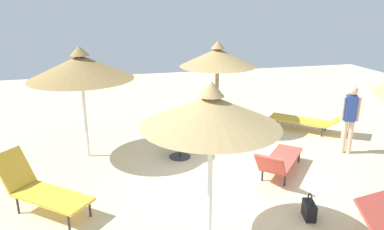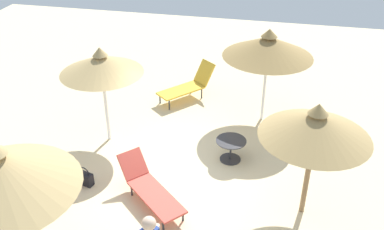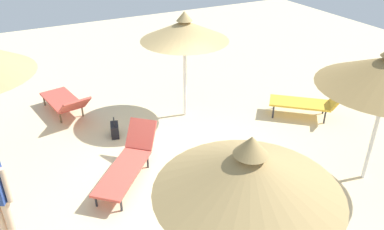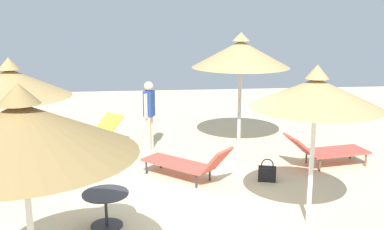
{
  "view_description": "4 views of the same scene",
  "coord_description": "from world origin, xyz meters",
  "px_view_note": "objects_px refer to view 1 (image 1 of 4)",
  "views": [
    {
      "loc": [
        -6.96,
        2.5,
        3.75
      ],
      "look_at": [
        0.58,
        0.64,
        1.28
      ],
      "focal_mm": 34.26,
      "sensor_mm": 36.0,
      "label": 1
    },
    {
      "loc": [
        2.19,
        -7.99,
        6.48
      ],
      "look_at": [
        0.31,
        0.46,
        1.38
      ],
      "focal_mm": 40.27,
      "sensor_mm": 36.0,
      "label": 2
    },
    {
      "loc": [
        5.75,
        -2.83,
        4.77
      ],
      "look_at": [
        0.55,
        -0.15,
        1.57
      ],
      "focal_mm": 36.35,
      "sensor_mm": 36.0,
      "label": 3
    },
    {
      "loc": [
        0.52,
        7.67,
        3.45
      ],
      "look_at": [
        -0.29,
        -0.18,
        1.61
      ],
      "focal_mm": 42.01,
      "sensor_mm": 36.0,
      "label": 4
    }
  ],
  "objects_px": {
    "lounge_chair_front": "(310,120)",
    "handbag": "(309,209)",
    "parasol_umbrella_far_left": "(218,57)",
    "parasol_umbrella_far_right": "(211,111)",
    "lounge_chair_center": "(40,188)",
    "lounge_chair_back": "(279,160)",
    "person_standing_near_left": "(350,116)",
    "side_table_round": "(180,142)",
    "parasol_umbrella_near_right": "(81,67)"
  },
  "relations": [
    {
      "from": "parasol_umbrella_far_left",
      "to": "lounge_chair_back",
      "type": "height_order",
      "value": "parasol_umbrella_far_left"
    },
    {
      "from": "side_table_round",
      "to": "handbag",
      "type": "bearing_deg",
      "value": -151.73
    },
    {
      "from": "lounge_chair_back",
      "to": "person_standing_near_left",
      "type": "bearing_deg",
      "value": -71.2
    },
    {
      "from": "handbag",
      "to": "lounge_chair_front",
      "type": "bearing_deg",
      "value": -30.96
    },
    {
      "from": "parasol_umbrella_far_right",
      "to": "lounge_chair_center",
      "type": "relative_size",
      "value": 1.45
    },
    {
      "from": "parasol_umbrella_far_right",
      "to": "lounge_chair_front",
      "type": "distance_m",
      "value": 6.32
    },
    {
      "from": "lounge_chair_center",
      "to": "person_standing_near_left",
      "type": "bearing_deg",
      "value": -81.96
    },
    {
      "from": "person_standing_near_left",
      "to": "handbag",
      "type": "distance_m",
      "value": 3.53
    },
    {
      "from": "lounge_chair_front",
      "to": "handbag",
      "type": "relative_size",
      "value": 4.32
    },
    {
      "from": "lounge_chair_center",
      "to": "lounge_chair_back",
      "type": "bearing_deg",
      "value": -87.13
    },
    {
      "from": "parasol_umbrella_far_right",
      "to": "parasol_umbrella_near_right",
      "type": "bearing_deg",
      "value": 26.66
    },
    {
      "from": "handbag",
      "to": "person_standing_near_left",
      "type": "bearing_deg",
      "value": -45.78
    },
    {
      "from": "lounge_chair_back",
      "to": "lounge_chair_front",
      "type": "relative_size",
      "value": 0.89
    },
    {
      "from": "parasol_umbrella_far_left",
      "to": "side_table_round",
      "type": "height_order",
      "value": "parasol_umbrella_far_left"
    },
    {
      "from": "parasol_umbrella_near_right",
      "to": "handbag",
      "type": "xyz_separation_m",
      "value": [
        -3.75,
        -3.89,
        -2.07
      ]
    },
    {
      "from": "lounge_chair_center",
      "to": "side_table_round",
      "type": "relative_size",
      "value": 2.41
    },
    {
      "from": "parasol_umbrella_far_left",
      "to": "side_table_round",
      "type": "distance_m",
      "value": 2.9
    },
    {
      "from": "parasol_umbrella_far_right",
      "to": "side_table_round",
      "type": "bearing_deg",
      "value": -3.83
    },
    {
      "from": "parasol_umbrella_near_right",
      "to": "parasol_umbrella_far_left",
      "type": "distance_m",
      "value": 3.87
    },
    {
      "from": "lounge_chair_back",
      "to": "lounge_chair_front",
      "type": "height_order",
      "value": "lounge_chair_back"
    },
    {
      "from": "parasol_umbrella_far_right",
      "to": "handbag",
      "type": "distance_m",
      "value": 2.79
    },
    {
      "from": "parasol_umbrella_far_right",
      "to": "handbag",
      "type": "height_order",
      "value": "parasol_umbrella_far_right"
    },
    {
      "from": "parasol_umbrella_far_left",
      "to": "lounge_chair_back",
      "type": "distance_m",
      "value": 3.75
    },
    {
      "from": "parasol_umbrella_near_right",
      "to": "lounge_chair_center",
      "type": "relative_size",
      "value": 1.5
    },
    {
      "from": "lounge_chair_back",
      "to": "person_standing_near_left",
      "type": "relative_size",
      "value": 1.07
    },
    {
      "from": "parasol_umbrella_near_right",
      "to": "parasol_umbrella_far_right",
      "type": "bearing_deg",
      "value": -153.34
    },
    {
      "from": "lounge_chair_back",
      "to": "person_standing_near_left",
      "type": "distance_m",
      "value": 2.45
    },
    {
      "from": "lounge_chair_front",
      "to": "handbag",
      "type": "bearing_deg",
      "value": 149.04
    },
    {
      "from": "parasol_umbrella_far_right",
      "to": "lounge_chair_front",
      "type": "bearing_deg",
      "value": -45.77
    },
    {
      "from": "handbag",
      "to": "lounge_chair_back",
      "type": "bearing_deg",
      "value": -7.65
    },
    {
      "from": "parasol_umbrella_far_left",
      "to": "handbag",
      "type": "relative_size",
      "value": 5.44
    },
    {
      "from": "lounge_chair_center",
      "to": "parasol_umbrella_near_right",
      "type": "bearing_deg",
      "value": -18.23
    },
    {
      "from": "lounge_chair_center",
      "to": "lounge_chair_back",
      "type": "xyz_separation_m",
      "value": [
        0.24,
        -4.88,
        -0.09
      ]
    },
    {
      "from": "parasol_umbrella_far_left",
      "to": "handbag",
      "type": "height_order",
      "value": "parasol_umbrella_far_left"
    },
    {
      "from": "parasol_umbrella_far_right",
      "to": "parasol_umbrella_far_left",
      "type": "bearing_deg",
      "value": -18.68
    },
    {
      "from": "parasol_umbrella_near_right",
      "to": "person_standing_near_left",
      "type": "xyz_separation_m",
      "value": [
        -1.36,
        -6.34,
        -1.25
      ]
    },
    {
      "from": "parasol_umbrella_near_right",
      "to": "side_table_round",
      "type": "xyz_separation_m",
      "value": [
        -0.61,
        -2.2,
        -1.84
      ]
    },
    {
      "from": "lounge_chair_front",
      "to": "person_standing_near_left",
      "type": "height_order",
      "value": "person_standing_near_left"
    },
    {
      "from": "parasol_umbrella_near_right",
      "to": "lounge_chair_center",
      "type": "bearing_deg",
      "value": 161.77
    },
    {
      "from": "lounge_chair_front",
      "to": "parasol_umbrella_near_right",
      "type": "bearing_deg",
      "value": 92.57
    },
    {
      "from": "parasol_umbrella_far_left",
      "to": "lounge_chair_center",
      "type": "xyz_separation_m",
      "value": [
        -3.52,
        4.47,
        -1.69
      ]
    },
    {
      "from": "lounge_chair_center",
      "to": "handbag",
      "type": "height_order",
      "value": "lounge_chair_center"
    },
    {
      "from": "lounge_chair_center",
      "to": "lounge_chair_front",
      "type": "xyz_separation_m",
      "value": [
        2.65,
        -7.08,
        -0.11
      ]
    },
    {
      "from": "parasol_umbrella_near_right",
      "to": "side_table_round",
      "type": "bearing_deg",
      "value": -105.41
    },
    {
      "from": "lounge_chair_front",
      "to": "side_table_round",
      "type": "relative_size",
      "value": 2.77
    },
    {
      "from": "lounge_chair_center",
      "to": "side_table_round",
      "type": "distance_m",
      "value": 3.46
    },
    {
      "from": "parasol_umbrella_far_right",
      "to": "lounge_chair_front",
      "type": "height_order",
      "value": "parasol_umbrella_far_right"
    },
    {
      "from": "parasol_umbrella_near_right",
      "to": "parasol_umbrella_far_right",
      "type": "height_order",
      "value": "parasol_umbrella_near_right"
    },
    {
      "from": "parasol_umbrella_far_right",
      "to": "person_standing_near_left",
      "type": "relative_size",
      "value": 1.51
    },
    {
      "from": "parasol_umbrella_far_right",
      "to": "side_table_round",
      "type": "xyz_separation_m",
      "value": [
        3.33,
        -0.22,
        -1.8
      ]
    }
  ]
}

